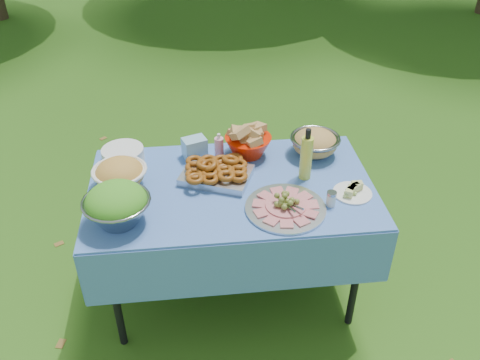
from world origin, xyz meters
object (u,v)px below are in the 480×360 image
object	(u,v)px
salad_bowl	(117,205)
charcuterie_platter	(286,202)
bread_bowl	(248,141)
plate_stack	(123,155)
picnic_table	(232,241)
pasta_bowl_steel	(315,142)
oil_bottle	(306,154)

from	to	relation	value
salad_bowl	charcuterie_platter	distance (m)	0.79
bread_bowl	plate_stack	bearing A→B (deg)	178.85
picnic_table	pasta_bowl_steel	world-z (taller)	pasta_bowl_steel
plate_stack	pasta_bowl_steel	distance (m)	1.06
salad_bowl	bread_bowl	size ratio (longest dim) A/B	1.19
salad_bowl	plate_stack	world-z (taller)	salad_bowl
plate_stack	bread_bowl	bearing A→B (deg)	-1.15
picnic_table	charcuterie_platter	xyz separation A→B (m)	(0.24, -0.22, 0.43)
salad_bowl	pasta_bowl_steel	distance (m)	1.15
charcuterie_platter	oil_bottle	xyz separation A→B (m)	(0.15, 0.26, 0.10)
picnic_table	oil_bottle	world-z (taller)	oil_bottle
picnic_table	charcuterie_platter	world-z (taller)	charcuterie_platter
plate_stack	pasta_bowl_steel	xyz separation A→B (m)	(1.06, -0.05, 0.04)
picnic_table	oil_bottle	distance (m)	0.65
picnic_table	plate_stack	world-z (taller)	plate_stack
plate_stack	charcuterie_platter	bearing A→B (deg)	-33.04
pasta_bowl_steel	charcuterie_platter	xyz separation A→B (m)	(-0.25, -0.48, -0.03)
picnic_table	salad_bowl	bearing A→B (deg)	-157.06
bread_bowl	pasta_bowl_steel	xyz separation A→B (m)	(0.37, -0.03, -0.01)
pasta_bowl_steel	charcuterie_platter	world-z (taller)	pasta_bowl_steel
pasta_bowl_steel	oil_bottle	world-z (taller)	oil_bottle
picnic_table	bread_bowl	world-z (taller)	bread_bowl
salad_bowl	charcuterie_platter	xyz separation A→B (m)	(0.79, 0.01, -0.06)
charcuterie_platter	salad_bowl	bearing A→B (deg)	-179.34
plate_stack	bread_bowl	xyz separation A→B (m)	(0.69, -0.01, 0.05)
salad_bowl	pasta_bowl_steel	size ratio (longest dim) A/B	1.13
pasta_bowl_steel	salad_bowl	bearing A→B (deg)	-154.78
charcuterie_platter	pasta_bowl_steel	bearing A→B (deg)	62.34
salad_bowl	charcuterie_platter	bearing A→B (deg)	0.66
pasta_bowl_steel	picnic_table	bearing A→B (deg)	-152.34
charcuterie_platter	plate_stack	bearing A→B (deg)	146.96
salad_bowl	bread_bowl	xyz separation A→B (m)	(0.67, 0.52, -0.01)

